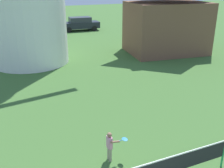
{
  "coord_description": "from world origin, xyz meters",
  "views": [
    {
      "loc": [
        -2.91,
        -3.23,
        5.6
      ],
      "look_at": [
        0.19,
        3.77,
        2.6
      ],
      "focal_mm": 42.73,
      "sensor_mm": 36.0,
      "label": 1
    }
  ],
  "objects_px": {
    "parked_car_green": "(37,27)",
    "parked_car_black": "(80,24)",
    "player_far": "(110,145)",
    "chapel": "(167,11)"
  },
  "relations": [
    {
      "from": "parked_car_green",
      "to": "parked_car_black",
      "type": "distance_m",
      "value": 4.99
    },
    {
      "from": "parked_car_green",
      "to": "parked_car_black",
      "type": "xyz_separation_m",
      "value": [
        4.99,
        0.26,
        -0.0
      ]
    },
    {
      "from": "player_far",
      "to": "parked_car_green",
      "type": "distance_m",
      "value": 23.55
    },
    {
      "from": "parked_car_green",
      "to": "chapel",
      "type": "relative_size",
      "value": 0.6
    },
    {
      "from": "parked_car_green",
      "to": "chapel",
      "type": "height_order",
      "value": "chapel"
    },
    {
      "from": "player_far",
      "to": "parked_car_black",
      "type": "xyz_separation_m",
      "value": [
        6.47,
        23.76,
        0.21
      ]
    },
    {
      "from": "player_far",
      "to": "parked_car_black",
      "type": "relative_size",
      "value": 0.23
    },
    {
      "from": "parked_car_black",
      "to": "chapel",
      "type": "bearing_deg",
      "value": -74.98
    },
    {
      "from": "player_far",
      "to": "chapel",
      "type": "distance_m",
      "value": 15.19
    },
    {
      "from": "player_far",
      "to": "parked_car_green",
      "type": "height_order",
      "value": "parked_car_green"
    }
  ]
}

